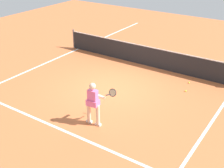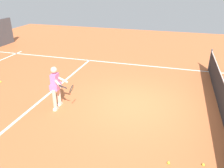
% 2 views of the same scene
% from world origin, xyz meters
% --- Properties ---
extents(ground_plane, '(28.27, 28.27, 0.00)m').
position_xyz_m(ground_plane, '(0.00, 0.00, 0.00)').
color(ground_plane, '#C66638').
extents(service_line_marking, '(8.63, 0.10, 0.01)m').
position_xyz_m(service_line_marking, '(0.00, -3.45, 0.00)').
color(service_line_marking, white).
rests_on(service_line_marking, ground).
extents(sideline_left_marking, '(0.10, 19.74, 0.01)m').
position_xyz_m(sideline_left_marking, '(-4.31, 0.00, 0.00)').
color(sideline_left_marking, white).
rests_on(sideline_left_marking, ground).
extents(court_net, '(9.31, 0.08, 1.08)m').
position_xyz_m(court_net, '(0.00, 3.01, 0.51)').
color(court_net, '#4C4C51').
rests_on(court_net, ground).
extents(tennis_player, '(0.75, 0.97, 1.55)m').
position_xyz_m(tennis_player, '(1.00, -2.54, 0.85)').
color(tennis_player, beige).
rests_on(tennis_player, ground).
extents(tennis_ball_near, '(0.07, 0.07, 0.07)m').
position_xyz_m(tennis_ball_near, '(2.55, 2.27, 0.03)').
color(tennis_ball_near, '#D1E533').
rests_on(tennis_ball_near, ground).
extents(tennis_ball_mid, '(0.07, 0.07, 0.07)m').
position_xyz_m(tennis_ball_mid, '(2.72, 1.44, 0.03)').
color(tennis_ball_mid, '#D1E533').
rests_on(tennis_ball_mid, ground).
extents(tennis_ball_far, '(0.07, 0.07, 0.07)m').
position_xyz_m(tennis_ball_far, '(-0.28, -6.12, 0.03)').
color(tennis_ball_far, '#D1E533').
rests_on(tennis_ball_far, ground).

